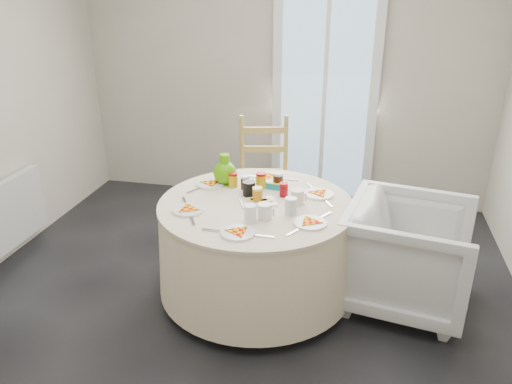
% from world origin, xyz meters
% --- Properties ---
extents(floor, '(4.00, 4.00, 0.00)m').
position_xyz_m(floor, '(0.00, 0.00, 0.00)').
color(floor, black).
rests_on(floor, ground).
extents(wall_back, '(4.00, 0.02, 2.60)m').
position_xyz_m(wall_back, '(0.00, 2.00, 1.30)').
color(wall_back, '#BCB5A3').
rests_on(wall_back, floor).
extents(glass_door, '(1.00, 0.08, 2.10)m').
position_xyz_m(glass_door, '(0.40, 1.95, 1.05)').
color(glass_door, silver).
rests_on(glass_door, floor).
extents(radiator, '(0.07, 1.00, 0.55)m').
position_xyz_m(radiator, '(-1.94, 0.20, 0.38)').
color(radiator, silver).
rests_on(radiator, floor).
extents(table, '(1.36, 1.36, 0.69)m').
position_xyz_m(table, '(0.11, 0.20, 0.38)').
color(table, beige).
rests_on(table, floor).
extents(wooden_chair, '(0.54, 0.53, 1.03)m').
position_xyz_m(wooden_chair, '(-0.03, 1.19, 0.47)').
color(wooden_chair, tan).
rests_on(wooden_chair, floor).
extents(armchair, '(0.89, 0.93, 0.83)m').
position_xyz_m(armchair, '(1.15, 0.31, 0.39)').
color(armchair, silver).
rests_on(armchair, floor).
extents(place_settings, '(1.16, 1.16, 0.02)m').
position_xyz_m(place_settings, '(0.11, 0.20, 0.77)').
color(place_settings, silver).
rests_on(place_settings, table).
extents(jar_cluster, '(0.48, 0.30, 0.13)m').
position_xyz_m(jar_cluster, '(0.07, 0.39, 0.82)').
color(jar_cluster, '#94420D').
rests_on(jar_cluster, table).
extents(butter_tub, '(0.15, 0.12, 0.05)m').
position_xyz_m(butter_tub, '(0.20, 0.48, 0.79)').
color(butter_tub, '#0A8999').
rests_on(butter_tub, table).
extents(green_pitcher, '(0.19, 0.19, 0.22)m').
position_xyz_m(green_pitcher, '(-0.19, 0.49, 0.87)').
color(green_pitcher, '#489B02').
rests_on(green_pitcher, table).
extents(cheese_platter, '(0.28, 0.24, 0.03)m').
position_xyz_m(cheese_platter, '(0.12, 0.20, 0.77)').
color(cheese_platter, white).
rests_on(cheese_platter, table).
extents(mugs_glasses, '(0.74, 0.74, 0.12)m').
position_xyz_m(mugs_glasses, '(0.21, 0.19, 0.81)').
color(mugs_glasses, '#A4A4A4').
rests_on(mugs_glasses, table).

